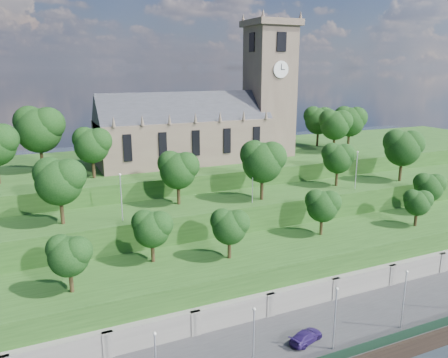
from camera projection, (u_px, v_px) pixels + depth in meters
name	position (u px, v px, depth m)	size (l,w,h in m)	color
promenade	(328.00, 335.00, 52.59)	(160.00, 12.00, 2.00)	#2D2D30
fence	(359.00, 349.00, 47.41)	(160.00, 0.10, 1.20)	black
retaining_wall	(300.00, 301.00, 57.51)	(160.00, 2.10, 5.00)	slate
embankment_lower	(277.00, 271.00, 62.47)	(160.00, 12.00, 8.00)	#1F4617
embankment_upper	(243.00, 233.00, 71.72)	(160.00, 10.00, 12.00)	#1F4617
hilltop	(198.00, 192.00, 89.95)	(160.00, 32.00, 15.00)	#1F4617
church	(208.00, 121.00, 82.99)	(38.60, 12.35, 27.60)	brown
trees_lower	(284.00, 213.00, 60.92)	(63.66, 8.60, 7.04)	black
trees_upper	(265.00, 160.00, 69.08)	(65.66, 8.97, 9.55)	black
trees_hilltop	(193.00, 127.00, 80.89)	(75.43, 15.77, 11.20)	black
lamp_posts_promenade	(335.00, 314.00, 47.38)	(60.36, 0.36, 7.51)	#B2B2B7
lamp_posts_upper	(253.00, 178.00, 66.62)	(40.36, 0.36, 6.65)	#B2B2B7
car_right	(306.00, 336.00, 49.56)	(1.86, 4.58, 1.33)	#281856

